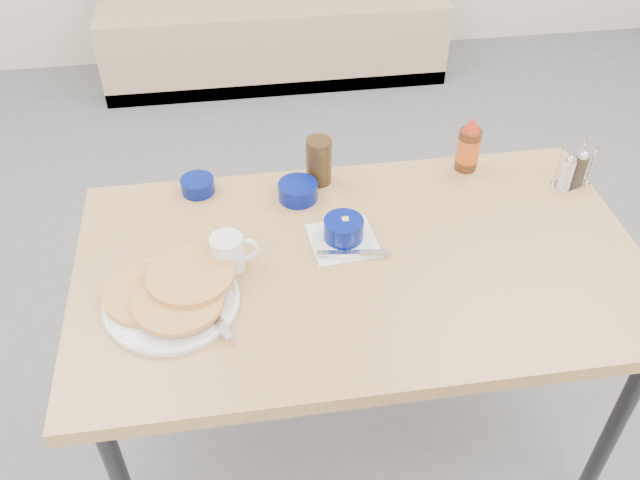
{
  "coord_description": "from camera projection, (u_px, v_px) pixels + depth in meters",
  "views": [
    {
      "loc": [
        -0.28,
        -0.94,
        1.89
      ],
      "look_at": [
        -0.1,
        0.27,
        0.82
      ],
      "focal_mm": 38.0,
      "sensor_mm": 36.0,
      "label": 1
    }
  ],
  "objects": [
    {
      "name": "amber_tumbler",
      "position": [
        319.0,
        161.0,
        1.87
      ],
      "size": [
        0.08,
        0.08,
        0.13
      ],
      "primitive_type": "cylinder",
      "rotation": [
        0.0,
        0.0,
        0.12
      ],
      "color": "#322210",
      "rests_on": "dining_table"
    },
    {
      "name": "butter_bowl",
      "position": [
        298.0,
        191.0,
        1.84
      ],
      "size": [
        0.11,
        0.11,
        0.05
      ],
      "rotation": [
        0.0,
        0.0,
        0.21
      ],
      "color": "#041066",
      "rests_on": "dining_table"
    },
    {
      "name": "dining_table",
      "position": [
        360.0,
        278.0,
        1.71
      ],
      "size": [
        1.4,
        0.8,
        0.76
      ],
      "color": "tan",
      "rests_on": "ground"
    },
    {
      "name": "grits_setting",
      "position": [
        344.0,
        232.0,
        1.7
      ],
      "size": [
        0.2,
        0.18,
        0.07
      ],
      "rotation": [
        0.0,
        0.0,
        0.09
      ],
      "color": "white",
      "rests_on": "dining_table"
    },
    {
      "name": "condiment_caddy",
      "position": [
        573.0,
        172.0,
        1.87
      ],
      "size": [
        0.11,
        0.09,
        0.12
      ],
      "rotation": [
        0.0,
        0.0,
        0.33
      ],
      "color": "silver",
      "rests_on": "dining_table"
    },
    {
      "name": "syrup_bottle",
      "position": [
        469.0,
        147.0,
        1.91
      ],
      "size": [
        0.06,
        0.06,
        0.17
      ],
      "rotation": [
        0.0,
        0.0,
        -0.11
      ],
      "color": "#47230F",
      "rests_on": "dining_table"
    },
    {
      "name": "coffee_mug",
      "position": [
        229.0,
        252.0,
        1.62
      ],
      "size": [
        0.12,
        0.08,
        0.09
      ],
      "rotation": [
        0.0,
        0.0,
        0.06
      ],
      "color": "white",
      "rests_on": "dining_table"
    },
    {
      "name": "pancake_plate",
      "position": [
        172.0,
        296.0,
        1.54
      ],
      "size": [
        0.31,
        0.31,
        0.06
      ],
      "rotation": [
        0.0,
        0.0,
        0.08
      ],
      "color": "white",
      "rests_on": "dining_table"
    },
    {
      "name": "sugar_wrapper",
      "position": [
        327.0,
        252.0,
        1.69
      ],
      "size": [
        0.04,
        0.03,
        0.0
      ],
      "primitive_type": "cube",
      "rotation": [
        0.0,
        0.0,
        0.32
      ],
      "color": "#CB434E",
      "rests_on": "dining_table"
    },
    {
      "name": "creamer_bowl",
      "position": [
        198.0,
        186.0,
        1.86
      ],
      "size": [
        0.09,
        0.09,
        0.04
      ],
      "rotation": [
        0.0,
        0.0,
        0.15
      ],
      "color": "#041066",
      "rests_on": "dining_table"
    },
    {
      "name": "booth_bench",
      "position": [
        272.0,
        12.0,
        3.82
      ],
      "size": [
        1.9,
        0.56,
        1.22
      ],
      "color": "tan",
      "rests_on": "ground"
    }
  ]
}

